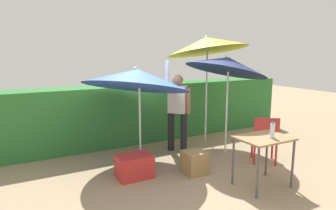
% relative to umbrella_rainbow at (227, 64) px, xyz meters
% --- Properties ---
extents(ground_plane, '(24.00, 24.00, 0.00)m').
position_rel_umbrella_rainbow_xyz_m(ground_plane, '(-1.30, -0.26, -1.81)').
color(ground_plane, '#9E8466').
extents(hedge_row, '(8.00, 0.70, 1.32)m').
position_rel_umbrella_rainbow_xyz_m(hedge_row, '(-1.30, 1.63, -1.15)').
color(hedge_row, '#2D7033').
rests_on(hedge_row, ground_plane).
extents(umbrella_rainbow, '(1.65, 1.63, 2.17)m').
position_rel_umbrella_rainbow_xyz_m(umbrella_rainbow, '(0.00, 0.00, 0.00)').
color(umbrella_rainbow, silver).
rests_on(umbrella_rainbow, ground_plane).
extents(umbrella_orange, '(1.82, 1.81, 2.57)m').
position_rel_umbrella_rainbow_xyz_m(umbrella_orange, '(0.06, 0.79, 0.40)').
color(umbrella_orange, silver).
rests_on(umbrella_orange, ground_plane).
extents(umbrella_yellow, '(2.01, 1.96, 2.05)m').
position_rel_umbrella_rainbow_xyz_m(umbrella_yellow, '(-1.79, 0.29, -0.22)').
color(umbrella_yellow, silver).
rests_on(umbrella_yellow, ground_plane).
extents(person_vendor, '(0.43, 0.47, 1.88)m').
position_rel_umbrella_rainbow_xyz_m(person_vendor, '(-0.81, 0.53, -0.87)').
color(person_vendor, black).
rests_on(person_vendor, ground_plane).
extents(chair_plastic, '(0.62, 0.62, 0.89)m').
position_rel_umbrella_rainbow_xyz_m(chair_plastic, '(0.27, -0.83, -1.30)').
color(chair_plastic, '#B72D2D').
rests_on(chair_plastic, ground_plane).
extents(cooler_box, '(0.57, 0.41, 0.38)m').
position_rel_umbrella_rainbow_xyz_m(cooler_box, '(-2.11, -0.29, -1.62)').
color(cooler_box, red).
rests_on(cooler_box, ground_plane).
extents(crate_cardboard, '(0.37, 0.38, 0.38)m').
position_rel_umbrella_rainbow_xyz_m(crate_cardboard, '(-1.13, -0.61, -1.62)').
color(crate_cardboard, '#9E7A4C').
rests_on(crate_cardboard, ground_plane).
extents(folding_table, '(0.80, 0.60, 0.79)m').
position_rel_umbrella_rainbow_xyz_m(folding_table, '(-0.49, -1.52, -1.12)').
color(folding_table, '#4C4C51').
rests_on(folding_table, ground_plane).
extents(bottle_water, '(0.07, 0.07, 0.24)m').
position_rel_umbrella_rainbow_xyz_m(bottle_water, '(-0.42, -1.61, -0.91)').
color(bottle_water, silver).
rests_on(bottle_water, folding_table).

